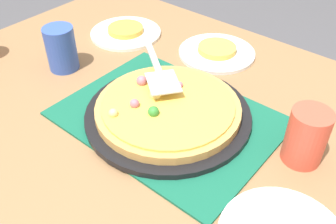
{
  "coord_description": "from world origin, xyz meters",
  "views": [
    {
      "loc": [
        0.42,
        -0.51,
        1.32
      ],
      "look_at": [
        0.0,
        0.0,
        0.77
      ],
      "focal_mm": 40.25,
      "sensor_mm": 36.0,
      "label": 1
    }
  ],
  "objects_px": {
    "pizza_pan": "(168,114)",
    "cup_near": "(306,137)",
    "served_slice_right": "(126,29)",
    "cup_corner": "(61,49)",
    "pizza_server": "(159,71)",
    "plate_far_right": "(126,33)",
    "pizza": "(167,107)",
    "plate_near_left": "(217,53)",
    "served_slice_left": "(217,49)"
  },
  "relations": [
    {
      "from": "plate_far_right",
      "to": "cup_corner",
      "type": "bearing_deg",
      "value": -88.49
    },
    {
      "from": "pizza_server",
      "to": "served_slice_right",
      "type": "bearing_deg",
      "value": 149.12
    },
    {
      "from": "served_slice_left",
      "to": "cup_corner",
      "type": "xyz_separation_m",
      "value": [
        -0.28,
        -0.33,
        0.04
      ]
    },
    {
      "from": "pizza_server",
      "to": "cup_corner",
      "type": "bearing_deg",
      "value": -165.28
    },
    {
      "from": "pizza_server",
      "to": "pizza_pan",
      "type": "bearing_deg",
      "value": -37.02
    },
    {
      "from": "plate_far_right",
      "to": "cup_corner",
      "type": "xyz_separation_m",
      "value": [
        0.01,
        -0.25,
        0.06
      ]
    },
    {
      "from": "pizza",
      "to": "plate_far_right",
      "type": "height_order",
      "value": "pizza"
    },
    {
      "from": "served_slice_left",
      "to": "plate_near_left",
      "type": "bearing_deg",
      "value": 0.0
    },
    {
      "from": "served_slice_right",
      "to": "cup_corner",
      "type": "distance_m",
      "value": 0.25
    },
    {
      "from": "served_slice_left",
      "to": "cup_corner",
      "type": "bearing_deg",
      "value": -130.71
    },
    {
      "from": "pizza_pan",
      "to": "cup_near",
      "type": "relative_size",
      "value": 3.17
    },
    {
      "from": "plate_near_left",
      "to": "pizza_server",
      "type": "xyz_separation_m",
      "value": [
        -0.0,
        -0.25,
        0.06
      ]
    },
    {
      "from": "pizza",
      "to": "pizza_server",
      "type": "relative_size",
      "value": 1.57
    },
    {
      "from": "pizza_pan",
      "to": "served_slice_right",
      "type": "relative_size",
      "value": 3.45
    },
    {
      "from": "plate_near_left",
      "to": "served_slice_right",
      "type": "relative_size",
      "value": 2.0
    },
    {
      "from": "served_slice_left",
      "to": "pizza_pan",
      "type": "bearing_deg",
      "value": -76.3
    },
    {
      "from": "served_slice_left",
      "to": "cup_near",
      "type": "bearing_deg",
      "value": -32.81
    },
    {
      "from": "served_slice_right",
      "to": "pizza_server",
      "type": "bearing_deg",
      "value": -30.88
    },
    {
      "from": "pizza_pan",
      "to": "pizza",
      "type": "height_order",
      "value": "pizza"
    },
    {
      "from": "pizza_pan",
      "to": "served_slice_left",
      "type": "relative_size",
      "value": 3.45
    },
    {
      "from": "pizza",
      "to": "cup_corner",
      "type": "xyz_separation_m",
      "value": [
        -0.36,
        -0.01,
        0.03
      ]
    },
    {
      "from": "served_slice_right",
      "to": "pizza_server",
      "type": "xyz_separation_m",
      "value": [
        0.29,
        -0.17,
        0.05
      ]
    },
    {
      "from": "served_slice_right",
      "to": "cup_corner",
      "type": "relative_size",
      "value": 0.92
    },
    {
      "from": "plate_near_left",
      "to": "plate_far_right",
      "type": "relative_size",
      "value": 1.0
    },
    {
      "from": "pizza",
      "to": "served_slice_right",
      "type": "distance_m",
      "value": 0.43
    },
    {
      "from": "pizza",
      "to": "cup_corner",
      "type": "relative_size",
      "value": 2.75
    },
    {
      "from": "served_slice_right",
      "to": "cup_near",
      "type": "xyz_separation_m",
      "value": [
        0.65,
        -0.15,
        0.04
      ]
    },
    {
      "from": "cup_corner",
      "to": "pizza_server",
      "type": "xyz_separation_m",
      "value": [
        0.28,
        0.07,
        0.01
      ]
    },
    {
      "from": "served_slice_left",
      "to": "pizza_server",
      "type": "distance_m",
      "value": 0.26
    },
    {
      "from": "pizza",
      "to": "plate_far_right",
      "type": "relative_size",
      "value": 1.5
    },
    {
      "from": "plate_far_right",
      "to": "pizza_server",
      "type": "height_order",
      "value": "pizza_server"
    },
    {
      "from": "pizza",
      "to": "cup_corner",
      "type": "bearing_deg",
      "value": -177.7
    },
    {
      "from": "pizza_pan",
      "to": "cup_near",
      "type": "distance_m",
      "value": 0.3
    },
    {
      "from": "pizza",
      "to": "cup_near",
      "type": "bearing_deg",
      "value": 15.14
    },
    {
      "from": "served_slice_right",
      "to": "pizza_pan",
      "type": "bearing_deg",
      "value": -32.27
    },
    {
      "from": "plate_near_left",
      "to": "cup_corner",
      "type": "height_order",
      "value": "cup_corner"
    },
    {
      "from": "cup_near",
      "to": "pizza_server",
      "type": "relative_size",
      "value": 0.57
    },
    {
      "from": "pizza_server",
      "to": "plate_far_right",
      "type": "bearing_deg",
      "value": 149.12
    },
    {
      "from": "cup_corner",
      "to": "pizza_server",
      "type": "bearing_deg",
      "value": 14.72
    },
    {
      "from": "pizza",
      "to": "cup_corner",
      "type": "distance_m",
      "value": 0.36
    },
    {
      "from": "pizza",
      "to": "pizza_server",
      "type": "bearing_deg",
      "value": 142.26
    },
    {
      "from": "pizza",
      "to": "pizza_server",
      "type": "distance_m",
      "value": 0.1
    },
    {
      "from": "plate_far_right",
      "to": "served_slice_right",
      "type": "xyz_separation_m",
      "value": [
        0.0,
        0.0,
        0.01
      ]
    },
    {
      "from": "pizza_pan",
      "to": "served_slice_right",
      "type": "distance_m",
      "value": 0.43
    },
    {
      "from": "served_slice_right",
      "to": "pizza",
      "type": "bearing_deg",
      "value": -32.42
    },
    {
      "from": "cup_near",
      "to": "pizza",
      "type": "bearing_deg",
      "value": -164.86
    },
    {
      "from": "pizza_pan",
      "to": "cup_corner",
      "type": "relative_size",
      "value": 3.17
    },
    {
      "from": "cup_near",
      "to": "cup_corner",
      "type": "relative_size",
      "value": 1.0
    },
    {
      "from": "cup_near",
      "to": "cup_corner",
      "type": "bearing_deg",
      "value": -171.84
    },
    {
      "from": "pizza_server",
      "to": "plate_near_left",
      "type": "bearing_deg",
      "value": 89.6
    }
  ]
}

